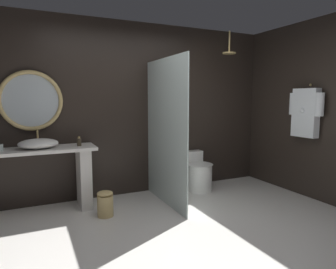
% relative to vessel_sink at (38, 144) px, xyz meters
% --- Properties ---
extents(ground_plane, '(5.76, 5.76, 0.00)m').
position_rel_vessel_sink_xyz_m(ground_plane, '(1.34, -1.57, -0.91)').
color(ground_plane, silver).
extents(back_wall_panel, '(4.80, 0.10, 2.60)m').
position_rel_vessel_sink_xyz_m(back_wall_panel, '(1.34, 0.33, 0.39)').
color(back_wall_panel, black).
rests_on(back_wall_panel, ground_plane).
extents(side_wall_right, '(0.10, 2.47, 2.60)m').
position_rel_vessel_sink_xyz_m(side_wall_right, '(3.69, -0.81, 0.39)').
color(side_wall_right, black).
rests_on(side_wall_right, ground_plane).
extents(vanity_counter, '(1.50, 0.50, 0.84)m').
position_rel_vessel_sink_xyz_m(vanity_counter, '(-0.05, 0.01, -0.40)').
color(vanity_counter, silver).
rests_on(vanity_counter, ground_plane).
extents(vessel_sink, '(0.48, 0.40, 0.22)m').
position_rel_vessel_sink_xyz_m(vessel_sink, '(0.00, 0.00, 0.00)').
color(vessel_sink, white).
rests_on(vessel_sink, vanity_counter).
extents(soap_dispenser, '(0.06, 0.06, 0.13)m').
position_rel_vessel_sink_xyz_m(soap_dispenser, '(0.49, -0.02, -0.01)').
color(soap_dispenser, '#3D3323').
rests_on(soap_dispenser, vanity_counter).
extents(round_wall_mirror, '(0.79, 0.05, 0.79)m').
position_rel_vessel_sink_xyz_m(round_wall_mirror, '(-0.05, 0.24, 0.54)').
color(round_wall_mirror, tan).
extents(shower_glass_panel, '(0.02, 1.28, 2.01)m').
position_rel_vessel_sink_xyz_m(shower_glass_panel, '(1.60, -0.36, 0.10)').
color(shower_glass_panel, silver).
rests_on(shower_glass_panel, ground_plane).
extents(rain_shower_head, '(0.21, 0.21, 0.34)m').
position_rel_vessel_sink_xyz_m(rain_shower_head, '(2.79, -0.15, 1.29)').
color(rain_shower_head, tan).
extents(hanging_bathrobe, '(0.20, 0.57, 0.77)m').
position_rel_vessel_sink_xyz_m(hanging_bathrobe, '(3.55, -0.98, 0.38)').
color(hanging_bathrobe, tan).
extents(toilet, '(0.41, 0.58, 0.60)m').
position_rel_vessel_sink_xyz_m(toilet, '(2.32, -0.02, -0.64)').
color(toilet, white).
rests_on(toilet, ground_plane).
extents(waste_bin, '(0.20, 0.20, 0.32)m').
position_rel_vessel_sink_xyz_m(waste_bin, '(0.72, -0.47, -0.74)').
color(waste_bin, tan).
rests_on(waste_bin, ground_plane).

